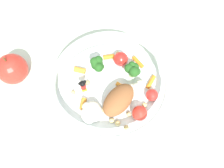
# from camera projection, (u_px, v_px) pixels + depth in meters

# --- Properties ---
(ground_plane) EXTENTS (2.40, 2.40, 0.00)m
(ground_plane) POSITION_uv_depth(u_px,v_px,m) (110.00, 91.00, 0.53)
(ground_plane) COLOR silver
(food_container) EXTENTS (0.25, 0.25, 0.06)m
(food_container) POSITION_uv_depth(u_px,v_px,m) (113.00, 87.00, 0.50)
(food_container) COLOR white
(food_container) RESTS_ON ground_plane
(loose_apple) EXTENTS (0.07, 0.07, 0.08)m
(loose_apple) POSITION_uv_depth(u_px,v_px,m) (12.00, 69.00, 0.52)
(loose_apple) COLOR red
(loose_apple) RESTS_ON ground_plane
(folded_napkin) EXTENTS (0.13, 0.15, 0.01)m
(folded_napkin) POSITION_uv_depth(u_px,v_px,m) (195.00, 63.00, 0.56)
(folded_napkin) COLOR white
(folded_napkin) RESTS_ON ground_plane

